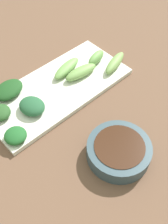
# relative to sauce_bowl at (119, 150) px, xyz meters

# --- Properties ---
(tabletop) EXTENTS (2.10, 2.10, 0.02)m
(tabletop) POSITION_rel_sauce_bowl_xyz_m (0.13, -0.02, -0.03)
(tabletop) COLOR brown
(tabletop) RESTS_ON ground
(sauce_bowl) EXTENTS (0.13, 0.13, 0.04)m
(sauce_bowl) POSITION_rel_sauce_bowl_xyz_m (0.00, 0.00, 0.00)
(sauce_bowl) COLOR #344853
(sauce_bowl) RESTS_ON tabletop
(serving_plate) EXTENTS (0.17, 0.36, 0.01)m
(serving_plate) POSITION_rel_sauce_bowl_xyz_m (0.22, -0.02, -0.01)
(serving_plate) COLOR silver
(serving_plate) RESTS_ON tabletop
(broccoli_stalk_0) EXTENTS (0.04, 0.09, 0.02)m
(broccoli_stalk_0) POSITION_rel_sauce_bowl_xyz_m (0.22, -0.09, 0.00)
(broccoli_stalk_0) COLOR #76A454
(broccoli_stalk_0) RESTS_ON serving_plate
(broccoli_stalk_1) EXTENTS (0.05, 0.10, 0.02)m
(broccoli_stalk_1) POSITION_rel_sauce_bowl_xyz_m (0.18, -0.18, 0.00)
(broccoli_stalk_1) COLOR #779F54
(broccoli_stalk_1) RESTS_ON serving_plate
(broccoli_leafy_2) EXTENTS (0.07, 0.09, 0.02)m
(broccoli_leafy_2) POSITION_rel_sauce_bowl_xyz_m (0.29, 0.07, 0.00)
(broccoli_leafy_2) COLOR #1B471D
(broccoli_leafy_2) RESTS_ON serving_plate
(broccoli_leafy_3) EXTENTS (0.06, 0.05, 0.02)m
(broccoli_leafy_3) POSITION_rel_sauce_bowl_xyz_m (0.24, 0.12, 0.00)
(broccoli_leafy_3) COLOR #274F24
(broccoli_leafy_3) RESTS_ON serving_plate
(broccoli_leafy_4) EXTENTS (0.07, 0.06, 0.03)m
(broccoli_leafy_4) POSITION_rel_sauce_bowl_xyz_m (0.21, 0.06, 0.01)
(broccoli_leafy_4) COLOR #235534
(broccoli_leafy_4) RESTS_ON serving_plate
(broccoli_leafy_5) EXTENTS (0.05, 0.05, 0.02)m
(broccoli_leafy_5) POSITION_rel_sauce_bowl_xyz_m (0.17, 0.13, 0.00)
(broccoli_leafy_5) COLOR #1E5A26
(broccoli_leafy_5) RESTS_ON serving_plate
(broccoli_stalk_6) EXTENTS (0.04, 0.07, 0.03)m
(broccoli_stalk_6) POSITION_rel_sauce_bowl_xyz_m (0.23, -0.16, 0.01)
(broccoli_stalk_6) COLOR #6FA654
(broccoli_stalk_6) RESTS_ON serving_plate
(broccoli_stalk_7) EXTENTS (0.05, 0.10, 0.02)m
(broccoli_stalk_7) POSITION_rel_sauce_bowl_xyz_m (0.25, -0.08, 0.00)
(broccoli_stalk_7) COLOR #73A355
(broccoli_stalk_7) RESTS_ON serving_plate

